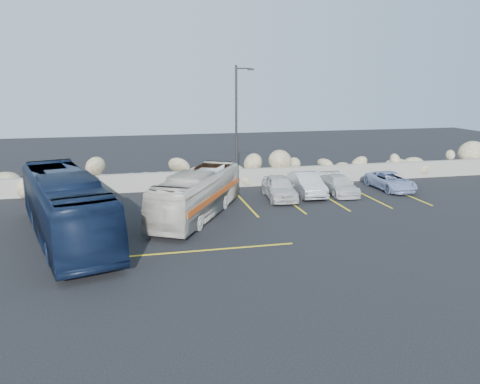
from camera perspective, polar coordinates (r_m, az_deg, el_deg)
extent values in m
plane|color=black|center=(20.23, -1.55, -7.11)|extent=(90.00, 90.00, 0.00)
cube|color=gray|center=(31.48, -5.88, 1.45)|extent=(60.00, 0.40, 1.20)
cube|color=yellow|center=(26.57, -9.85, -2.25)|extent=(0.12, 5.00, 0.01)
cube|color=yellow|center=(27.28, 0.90, -1.63)|extent=(0.12, 5.00, 0.01)
cube|color=yellow|center=(28.03, 6.27, -1.30)|extent=(0.12, 5.00, 0.01)
cube|color=yellow|center=(28.97, 11.14, -0.99)|extent=(0.12, 5.00, 0.01)
cube|color=yellow|center=(30.10, 15.67, -0.70)|extent=(0.12, 5.00, 0.01)
cube|color=yellow|center=(31.41, 19.84, -0.42)|extent=(0.12, 5.00, 0.01)
cube|color=yellow|center=(20.25, -4.46, -7.11)|extent=(8.00, 0.12, 0.01)
cylinder|color=#2C2927|center=(28.92, -0.46, 7.29)|extent=(0.14, 0.14, 8.00)
cylinder|color=#2C2927|center=(28.86, 0.43, 14.83)|extent=(0.90, 0.08, 0.08)
cube|color=#2C2927|center=(28.97, 1.33, 14.72)|extent=(0.35, 0.18, 0.12)
imported|color=beige|center=(24.92, -5.18, -0.23)|extent=(6.09, 8.76, 2.47)
imported|color=#101B36|center=(22.59, -20.47, -1.68)|extent=(5.57, 11.35, 3.08)
imported|color=silver|center=(28.78, 4.82, 0.58)|extent=(2.06, 4.34, 1.43)
imported|color=#BCBDC1|center=(29.91, 8.16, 0.95)|extent=(1.74, 4.35, 1.41)
imported|color=silver|center=(30.63, 12.02, 0.85)|extent=(1.85, 4.06, 1.15)
imported|color=#8C9EC7|center=(32.68, 17.89, 1.28)|extent=(2.01, 4.22, 1.16)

